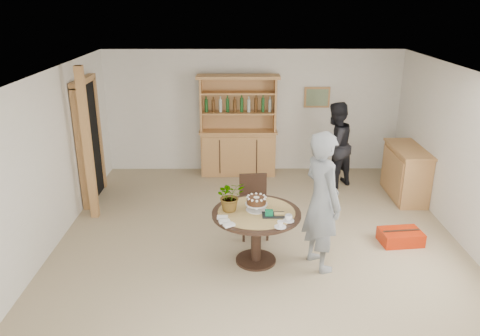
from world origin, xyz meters
name	(u,v)px	position (x,y,z in m)	size (l,w,h in m)	color
ground	(259,252)	(0.00, 0.00, 0.00)	(7.00, 7.00, 0.00)	#C6B388
room_shell	(261,136)	(0.00, 0.01, 1.74)	(6.04, 7.04, 2.52)	white
doorway	(89,139)	(-2.93, 2.00, 1.11)	(0.13, 1.10, 2.18)	black
pine_post	(87,145)	(-2.70, 1.20, 1.25)	(0.12, 0.12, 2.50)	tan
hutch	(238,141)	(-0.30, 3.24, 0.69)	(1.62, 0.54, 2.04)	tan
sideboard	(406,172)	(2.74, 2.00, 0.47)	(0.54, 1.26, 0.94)	tan
dining_table	(256,222)	(-0.06, -0.23, 0.60)	(1.20, 1.20, 0.76)	black
dining_chair	(254,201)	(-0.07, 0.60, 0.54)	(0.46, 0.46, 0.95)	black
birthday_cake	(256,202)	(-0.06, -0.18, 0.88)	(0.30, 0.30, 0.20)	white
flower_vase	(230,196)	(-0.41, -0.18, 0.97)	(0.38, 0.33, 0.42)	#3F7233
gift_tray	(273,214)	(0.15, -0.35, 0.79)	(0.30, 0.20, 0.08)	black
coffee_cup_a	(288,218)	(0.34, -0.51, 0.80)	(0.15, 0.15, 0.09)	white
coffee_cup_b	(280,225)	(0.22, -0.68, 0.79)	(0.15, 0.15, 0.08)	white
napkins	(225,221)	(-0.47, -0.54, 0.77)	(0.24, 0.33, 0.03)	white
teen_boy	(322,201)	(0.79, -0.33, 0.95)	(0.69, 0.46, 1.90)	slate
adult_person	(334,145)	(1.52, 2.52, 0.83)	(0.80, 0.63, 1.65)	black
red_suitcase	(400,237)	(2.12, 0.27, 0.10)	(0.64, 0.47, 0.21)	#BB2509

